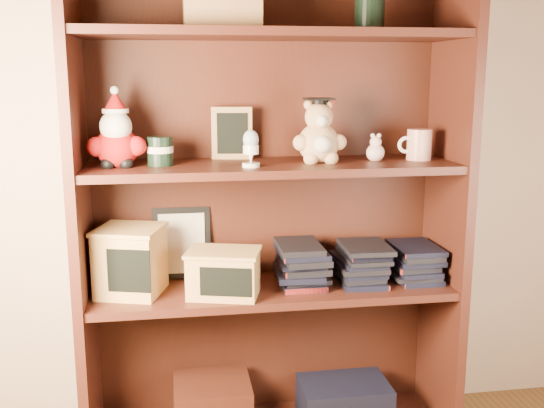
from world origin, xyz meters
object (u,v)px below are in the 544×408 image
Objects in this scene: teacher_mug at (418,145)px; bookcase at (269,213)px; grad_teddy_bear at (319,137)px; treats_box at (131,260)px.

bookcase is at bearing 173.96° from teacher_mug.
bookcase reaches higher than grad_teddy_bear.
bookcase is 14.34× the size of teacher_mug.
treats_box is (-0.92, -0.00, -0.34)m from teacher_mug.
teacher_mug is at bearing -6.04° from bookcase.
bookcase is 0.53m from teacher_mug.
teacher_mug is 0.98m from treats_box.
teacher_mug is (0.33, 0.01, -0.03)m from grad_teddy_bear.
teacher_mug is (0.48, -0.05, 0.22)m from bookcase.
bookcase is at bearing 159.22° from grad_teddy_bear.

